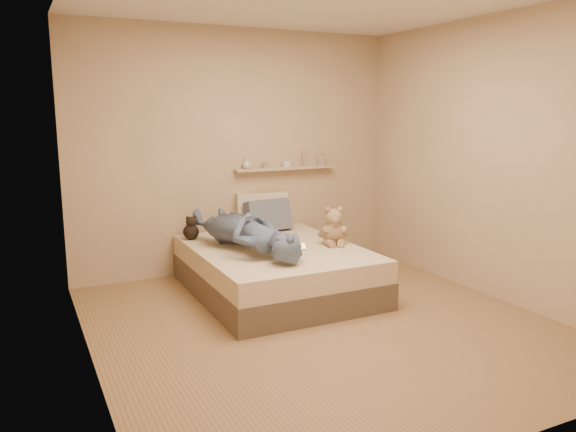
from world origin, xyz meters
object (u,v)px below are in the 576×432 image
pillow_cream (262,211)px  person (246,230)px  dark_plush (191,229)px  game_console (297,247)px  pillow_grey (268,216)px  wall_shelf (285,168)px  teddy_bear (333,229)px  bed (275,270)px

pillow_cream → person: (-0.52, -0.81, -0.01)m
person → dark_plush: bearing=-71.0°
game_console → pillow_grey: 1.29m
person → wall_shelf: wall_shelf is taller
dark_plush → wall_shelf: 1.32m
dark_plush → teddy_bear: bearing=-34.5°
bed → dark_plush: (-0.63, 0.66, 0.33)m
bed → wall_shelf: 1.38m
bed → person: size_ratio=1.23×
teddy_bear → pillow_cream: bearing=108.6°
teddy_bear → person: teddy_bear is taller
person → pillow_grey: bearing=-137.3°
pillow_grey → wall_shelf: wall_shelf is taller
pillow_grey → wall_shelf: 0.61m
bed → pillow_grey: (0.24, 0.69, 0.40)m
teddy_bear → game_console: bearing=-145.9°
dark_plush → bed: bearing=-46.4°
pillow_grey → person: (-0.53, -0.67, 0.02)m
person → wall_shelf: (0.84, 0.89, 0.46)m
bed → game_console: bearing=-95.8°
game_console → pillow_cream: size_ratio=0.30×
game_console → teddy_bear: (0.61, 0.42, 0.02)m
pillow_grey → dark_plush: bearing=-178.2°
pillow_cream → person: 0.96m
game_console → wall_shelf: (0.61, 1.48, 0.52)m
bed → wall_shelf: wall_shelf is taller
teddy_bear → dark_plush: teddy_bear is taller
teddy_bear → pillow_cream: size_ratio=0.69×
bed → dark_plush: size_ratio=7.68×
pillow_cream → wall_shelf: size_ratio=0.46×
teddy_bear → wall_shelf: (-0.01, 1.06, 0.49)m
bed → pillow_cream: 0.96m
bed → teddy_bear: 0.69m
dark_plush → person: bearing=-62.2°
game_console → teddy_bear: size_ratio=0.43×
teddy_bear → person: 0.87m
teddy_bear → bed: bearing=164.8°
game_console → pillow_grey: bearing=76.8°
bed → teddy_bear: (0.56, -0.15, 0.38)m
bed → teddy_bear: size_ratio=5.03×
pillow_cream → game_console: bearing=-101.5°
pillow_cream → wall_shelf: (0.32, 0.08, 0.45)m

